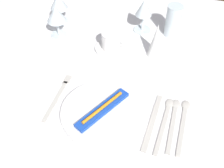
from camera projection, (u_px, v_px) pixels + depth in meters
The scene contains 16 objects.
ground_plane at pixel (119, 163), 1.70m from camera, with size 6.00×6.00×0.00m, color #4C3828.
dining_table at pixel (122, 78), 1.23m from camera, with size 1.80×1.11×0.74m.
dinner_plate at pixel (102, 112), 0.99m from camera, with size 0.27×0.27×0.02m, color white.
toothbrush_package at pixel (102, 109), 0.98m from camera, with size 0.13×0.20×0.02m.
fork_outer at pixel (59, 95), 1.05m from camera, with size 0.02×0.22×0.00m.
dinner_knife at pixel (152, 123), 0.97m from camera, with size 0.03×0.23×0.00m.
spoon_soup at pixel (165, 118), 0.99m from camera, with size 0.03×0.23×0.01m.
spoon_dessert at pixel (174, 119), 0.99m from camera, with size 0.03×0.22×0.01m.
spoon_tea at pixel (184, 120), 0.98m from camera, with size 0.03×0.22×0.01m.
saucer_right at pixel (111, 48), 1.22m from camera, with size 0.13×0.13×0.01m, color white.
coffee_cup_right at pixel (111, 40), 1.19m from camera, with size 0.10×0.07×0.07m.
wine_glass_centre at pixel (56, 15), 1.22m from camera, with size 0.08×0.08×0.14m.
wine_glass_left at pixel (58, 3), 1.29m from camera, with size 0.07×0.07×0.13m.
wine_glass_right at pixel (144, 10), 1.24m from camera, with size 0.07×0.07×0.15m.
drink_tumbler at pixel (173, 23), 1.25m from camera, with size 0.06×0.06×0.14m.
napkin_folded at pixel (156, 41), 1.15m from camera, with size 0.06×0.06×0.14m, color white.
Camera 1 is at (0.20, -0.85, 1.53)m, focal length 49.83 mm.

